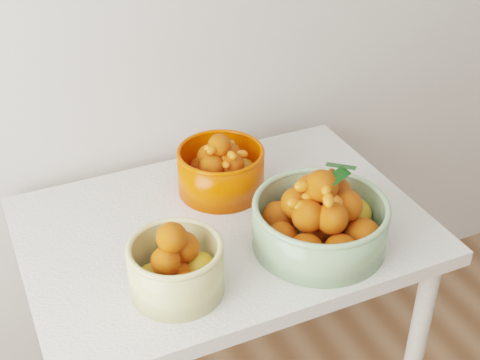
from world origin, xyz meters
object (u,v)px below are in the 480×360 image
(bowl_green, at_px, (320,219))
(bowl_orange, at_px, (221,169))
(table, at_px, (225,253))
(bowl_cream, at_px, (176,266))

(bowl_green, relative_size, bowl_orange, 1.34)
(table, distance_m, bowl_orange, 0.22)
(table, bearing_deg, bowl_cream, -136.59)
(table, height_order, bowl_cream, bowl_cream)
(table, bearing_deg, bowl_green, -43.20)
(bowl_cream, bearing_deg, bowl_green, 2.03)
(table, xyz_separation_m, bowl_cream, (-0.19, -0.18, 0.16))
(bowl_cream, relative_size, bowl_orange, 0.79)
(table, relative_size, bowl_green, 2.56)
(bowl_cream, xyz_separation_m, bowl_orange, (0.24, 0.33, -0.00))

